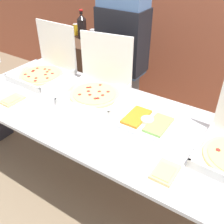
% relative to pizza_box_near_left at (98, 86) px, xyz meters
% --- Properties ---
extents(ground_plane, '(16.00, 16.00, 0.00)m').
position_rel_pizza_box_near_left_xyz_m(ground_plane, '(0.28, -0.21, -0.93)').
color(ground_plane, '#847056').
extents(buffet_table, '(2.49, 0.92, 0.85)m').
position_rel_pizza_box_near_left_xyz_m(buffet_table, '(0.28, -0.21, -0.16)').
color(buffet_table, silver).
rests_on(buffet_table, ground_plane).
extents(pizza_box_near_left, '(0.52, 0.54, 0.45)m').
position_rel_pizza_box_near_left_xyz_m(pizza_box_near_left, '(0.00, 0.00, 0.00)').
color(pizza_box_near_left, silver).
rests_on(pizza_box_near_left, buffet_table).
extents(pizza_box_far_right, '(0.45, 0.47, 0.44)m').
position_rel_pizza_box_near_left_xyz_m(pizza_box_far_right, '(-0.60, 0.02, -0.00)').
color(pizza_box_far_right, silver).
rests_on(pizza_box_far_right, buffet_table).
extents(paper_plate_front_right, '(0.24, 0.24, 0.03)m').
position_rel_pizza_box_near_left_xyz_m(paper_plate_front_right, '(-0.49, -0.46, -0.07)').
color(paper_plate_front_right, white).
rests_on(paper_plate_front_right, buffet_table).
extents(paper_plate_front_center, '(0.26, 0.26, 0.03)m').
position_rel_pizza_box_near_left_xyz_m(paper_plate_front_center, '(0.81, -0.50, -0.07)').
color(paper_plate_front_center, white).
rests_on(paper_plate_front_center, buffet_table).
extents(veggie_tray, '(0.37, 0.29, 0.05)m').
position_rel_pizza_box_near_left_xyz_m(veggie_tray, '(0.52, -0.16, -0.06)').
color(veggie_tray, white).
rests_on(veggie_tray, buffet_table).
extents(sideboard_podium, '(0.61, 0.54, 0.96)m').
position_rel_pizza_box_near_left_xyz_m(sideboard_podium, '(-0.67, 0.75, -0.45)').
color(sideboard_podium, '#4C3323').
rests_on(sideboard_podium, ground_plane).
extents(soda_bottle, '(0.10, 0.10, 0.31)m').
position_rel_pizza_box_near_left_xyz_m(soda_bottle, '(-0.76, 0.77, 0.17)').
color(soda_bottle, black).
rests_on(soda_bottle, sideboard_podium).
extents(soda_can_silver, '(0.07, 0.07, 0.12)m').
position_rel_pizza_box_near_left_xyz_m(soda_can_silver, '(-0.61, 0.76, 0.10)').
color(soda_can_silver, silver).
rests_on(soda_can_silver, sideboard_podium).
extents(soda_can_colored, '(0.07, 0.07, 0.12)m').
position_rel_pizza_box_near_left_xyz_m(soda_can_colored, '(-0.90, 0.82, 0.10)').
color(soda_can_colored, gold).
rests_on(soda_can_colored, sideboard_podium).
extents(person_server_vest, '(0.42, 0.24, 1.79)m').
position_rel_pizza_box_near_left_xyz_m(person_server_vest, '(-0.05, 0.45, 0.09)').
color(person_server_vest, slate).
rests_on(person_server_vest, ground_plane).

